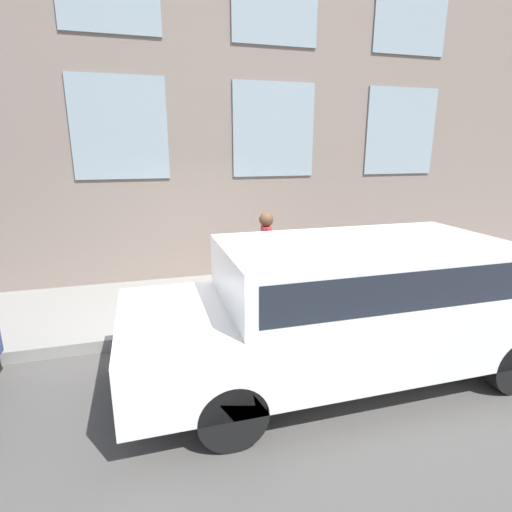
{
  "coord_description": "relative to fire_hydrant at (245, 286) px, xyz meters",
  "views": [
    {
      "loc": [
        -5.09,
        1.1,
        2.6
      ],
      "look_at": [
        0.72,
        -0.56,
        0.96
      ],
      "focal_mm": 28.0,
      "sensor_mm": 36.0,
      "label": 1
    }
  ],
  "objects": [
    {
      "name": "parked_truck_white_near",
      "position": [
        -1.83,
        -0.81,
        0.38
      ],
      "size": [
        1.86,
        5.06,
        1.6
      ],
      "color": "black",
      "rests_on": "ground_plane"
    },
    {
      "name": "person",
      "position": [
        0.36,
        -0.44,
        0.5
      ],
      "size": [
        0.35,
        0.23,
        1.45
      ],
      "rotation": [
        0.0,
        0.0,
        2.56
      ],
      "color": "#232328",
      "rests_on": "sidewalk"
    },
    {
      "name": "ground_plane",
      "position": [
        -0.54,
        0.33,
        -0.54
      ],
      "size": [
        80.0,
        80.0,
        0.0
      ],
      "primitive_type": "plane",
      "color": "#514F4C"
    },
    {
      "name": "building_facade",
      "position": [
        2.02,
        0.33,
        3.75
      ],
      "size": [
        0.33,
        40.0,
        8.58
      ],
      "color": "gray",
      "rests_on": "ground_plane"
    },
    {
      "name": "fire_hydrant",
      "position": [
        0.0,
        0.0,
        0.0
      ],
      "size": [
        0.28,
        0.41,
        0.73
      ],
      "color": "red",
      "rests_on": "sidewalk"
    },
    {
      "name": "sidewalk",
      "position": [
        0.67,
        0.33,
        -0.45
      ],
      "size": [
        2.41,
        60.0,
        0.17
      ],
      "color": "gray",
      "rests_on": "ground_plane"
    }
  ]
}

